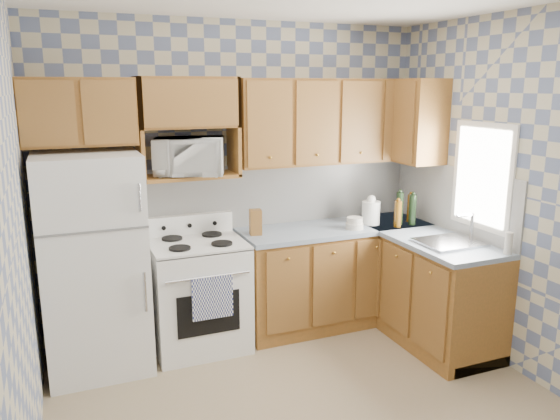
{
  "coord_description": "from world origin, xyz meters",
  "views": [
    {
      "loc": [
        -1.46,
        -2.93,
        2.16
      ],
      "look_at": [
        0.05,
        0.75,
        1.25
      ],
      "focal_mm": 35.0,
      "sensor_mm": 36.0,
      "label": 1
    }
  ],
  "objects_px": {
    "refrigerator": "(94,264)",
    "stove_body": "(198,296)",
    "microwave": "(189,156)",
    "electric_kettle": "(371,213)"
  },
  "relations": [
    {
      "from": "microwave",
      "to": "electric_kettle",
      "type": "distance_m",
      "value": 1.73
    },
    {
      "from": "refrigerator",
      "to": "microwave",
      "type": "xyz_separation_m",
      "value": [
        0.8,
        0.16,
        0.76
      ]
    },
    {
      "from": "stove_body",
      "to": "electric_kettle",
      "type": "xyz_separation_m",
      "value": [
        1.62,
        -0.04,
        0.58
      ]
    },
    {
      "from": "refrigerator",
      "to": "electric_kettle",
      "type": "bearing_deg",
      "value": -0.25
    },
    {
      "from": "stove_body",
      "to": "microwave",
      "type": "relative_size",
      "value": 1.64
    },
    {
      "from": "microwave",
      "to": "electric_kettle",
      "type": "height_order",
      "value": "microwave"
    },
    {
      "from": "refrigerator",
      "to": "stove_body",
      "type": "bearing_deg",
      "value": 1.78
    },
    {
      "from": "refrigerator",
      "to": "stove_body",
      "type": "relative_size",
      "value": 1.87
    },
    {
      "from": "microwave",
      "to": "electric_kettle",
      "type": "xyz_separation_m",
      "value": [
        1.62,
        -0.17,
        -0.58
      ]
    },
    {
      "from": "stove_body",
      "to": "microwave",
      "type": "xyz_separation_m",
      "value": [
        -0.0,
        0.14,
        1.15
      ]
    }
  ]
}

